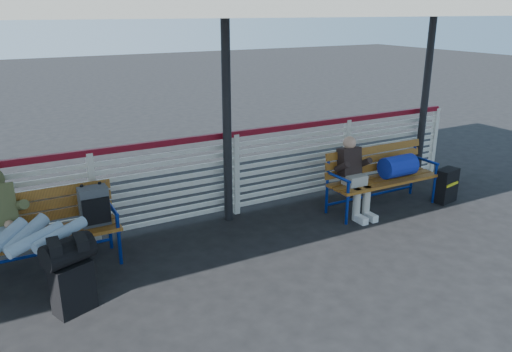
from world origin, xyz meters
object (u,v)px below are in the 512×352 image
bench_right (388,169)px  suitcase_side (446,185)px  bench_left (53,220)px  luggage_stack (71,272)px  companion_person (354,176)px  traveler_man (22,229)px

bench_right → suitcase_side: (0.94, -0.31, -0.32)m
bench_left → suitcase_side: bench_left is taller
luggage_stack → suitcase_side: bearing=-17.6°
luggage_stack → companion_person: (4.01, 0.62, 0.17)m
traveler_man → suitcase_side: bearing=-3.5°
luggage_stack → bench_left: bearing=69.1°
companion_person → suitcase_side: companion_person is taller
traveler_man → companion_person: 4.36m
bench_left → companion_person: (4.01, -0.41, 0.00)m
luggage_stack → traveler_man: bearing=95.8°
traveler_man → suitcase_side: size_ratio=3.09×
bench_right → companion_person: (-0.66, -0.01, 0.01)m
luggage_stack → traveler_man: size_ratio=0.48×
bench_right → traveler_man: bearing=179.4°
luggage_stack → suitcase_side: size_ratio=1.49×
bench_left → traveler_man: traveler_man is taller
companion_person → bench_left: bearing=174.1°
traveler_man → companion_person: bearing=-0.9°
companion_person → traveler_man: bearing=179.1°
luggage_stack → traveler_man: traveler_man is taller
luggage_stack → bench_left: 1.04m
luggage_stack → suitcase_side: 5.62m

